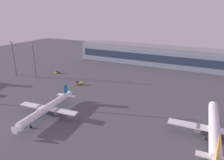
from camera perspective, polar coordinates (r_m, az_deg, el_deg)
ground_plane at (r=100.27m, az=-11.23°, el=-9.64°), size 416.00×416.00×0.00m
terminal_building at (r=190.72m, az=13.56°, el=6.43°), size 154.70×22.40×16.40m
airplane_terminal_side at (r=101.31m, az=-17.31°, el=-7.47°), size 30.27×38.83×9.95m
airplane_far_stand at (r=89.64m, az=26.22°, el=-11.90°), size 34.24×43.99×11.28m
baggage_tractor at (r=138.71m, az=-9.04°, el=-0.82°), size 4.56×3.81×2.25m
pushback_tug at (r=167.56m, az=-14.87°, el=2.17°), size 3.18×3.56×2.05m
apron_light_central at (r=156.74m, az=-20.55°, el=5.40°), size 4.80×0.90×24.50m
apron_light_east at (r=169.03m, az=-25.36°, el=5.92°), size 4.80×0.90×25.82m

